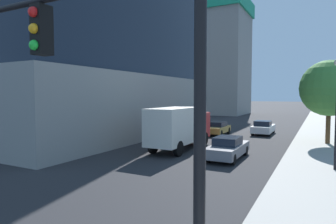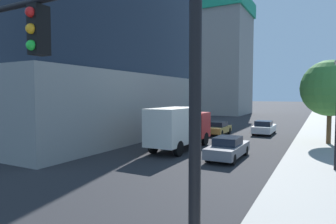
# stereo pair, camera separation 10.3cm
# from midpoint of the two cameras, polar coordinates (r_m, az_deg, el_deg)

# --- Properties ---
(sidewalk) EXTENTS (4.74, 120.00, 0.15)m
(sidewalk) POSITION_cam_midpoint_polar(r_m,az_deg,el_deg) (20.27, 28.48, -8.87)
(sidewalk) COLOR #9E9B93
(sidewalk) RESTS_ON ground
(construction_building) EXTENTS (14.25, 13.59, 34.81)m
(construction_building) POSITION_cam_midpoint_polar(r_m,az_deg,el_deg) (66.98, 9.60, 11.51)
(construction_building) COLOR gray
(construction_building) RESTS_ON ground
(traffic_light_pole) EXTENTS (5.48, 0.48, 6.78)m
(traffic_light_pole) POSITION_cam_midpoint_polar(r_m,az_deg,el_deg) (5.43, -9.96, 8.62)
(traffic_light_pole) COLOR black
(traffic_light_pole) RESTS_ON sidewalk
(street_tree) EXTENTS (4.67, 4.67, 6.98)m
(street_tree) POSITION_cam_midpoint_polar(r_m,az_deg,el_deg) (27.62, 29.39, 4.10)
(street_tree) COLOR brown
(street_tree) RESTS_ON sidewalk
(car_white) EXTENTS (1.90, 4.36, 1.48)m
(car_white) POSITION_cam_midpoint_polar(r_m,az_deg,el_deg) (32.77, 18.47, -2.95)
(car_white) COLOR silver
(car_white) RESTS_ON ground
(car_gray) EXTENTS (1.83, 4.72, 1.46)m
(car_gray) POSITION_cam_midpoint_polar(r_m,az_deg,el_deg) (19.72, 11.84, -6.93)
(car_gray) COLOR slate
(car_gray) RESTS_ON ground
(car_gold) EXTENTS (1.80, 4.00, 1.40)m
(car_gold) POSITION_cam_midpoint_polar(r_m,az_deg,el_deg) (31.14, 9.93, -3.15)
(car_gold) COLOR #AD8938
(car_gold) RESTS_ON ground
(box_truck) EXTENTS (2.32, 7.37, 3.28)m
(box_truck) POSITION_cam_midpoint_polar(r_m,az_deg,el_deg) (22.31, 2.38, -2.75)
(box_truck) COLOR #B21E1E
(box_truck) RESTS_ON ground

